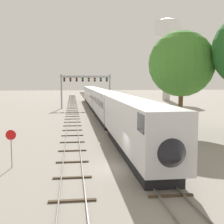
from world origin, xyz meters
TOP-DOWN VIEW (x-y plane):
  - ground_plane at (0.00, 0.00)m, footprint 400.00×400.00m
  - track_main at (2.00, 60.00)m, footprint 2.60×200.00m
  - track_near at (-3.50, 40.00)m, footprint 2.60×160.00m
  - passenger_train at (2.00, 38.19)m, footprint 3.04×89.05m
  - signal_gantry at (-0.25, 50.84)m, footprint 12.10×0.49m
  - water_tower at (28.55, 79.14)m, footprint 8.77×8.77m
  - stop_sign at (-8.00, 1.08)m, footprint 0.76×0.08m
  - trackside_tree_mid at (10.03, 14.62)m, footprint 8.16×8.16m

SIDE VIEW (x-z plane):
  - ground_plane at x=0.00m, z-range 0.00..0.00m
  - track_main at x=2.00m, z-range -0.01..0.15m
  - track_near at x=-3.50m, z-range -0.01..0.15m
  - stop_sign at x=-8.00m, z-range 0.43..3.31m
  - passenger_train at x=2.00m, z-range 0.20..5.00m
  - signal_gantry at x=-0.25m, z-range 1.99..10.14m
  - trackside_tree_mid at x=10.03m, z-range 2.26..14.97m
  - water_tower at x=28.55m, z-range 7.46..35.18m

